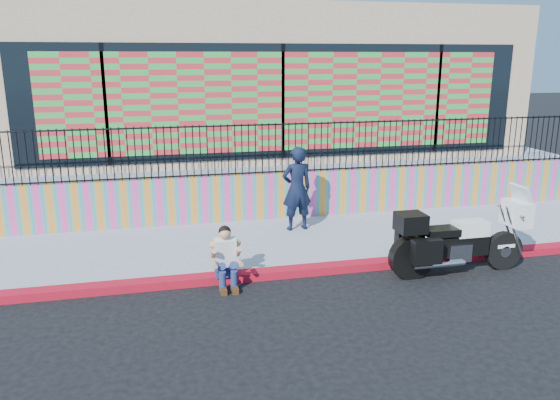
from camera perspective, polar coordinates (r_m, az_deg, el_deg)
name	(u,v)px	position (r m, az deg, el deg)	size (l,w,h in m)	color
ground	(333,272)	(10.45, 5.53, -7.46)	(90.00, 90.00, 0.00)	black
red_curb	(333,268)	(10.42, 5.54, -7.08)	(16.00, 0.30, 0.15)	#A70B1C
sidewalk	(309,240)	(11.90, 3.03, -4.22)	(16.00, 3.00, 0.15)	#929AAF
mural_wall	(291,195)	(13.20, 1.15, 0.55)	(16.00, 0.20, 1.10)	#F5409B
metal_fence	(291,148)	(12.96, 1.18, 5.48)	(15.80, 0.04, 1.20)	black
elevated_platform	(253,160)	(18.09, -2.81, 4.18)	(16.00, 10.00, 1.25)	#929AAF
storefront_building	(254,79)	(17.58, -2.78, 12.49)	(14.00, 8.06, 4.00)	tan
police_motorcycle	(457,238)	(10.61, 18.02, -3.84)	(2.64, 0.87, 1.64)	black
police_officer	(297,189)	(12.13, 1.76, 1.20)	(0.69, 0.45, 1.89)	black
seated_man	(226,263)	(9.63, -5.62, -6.56)	(0.54, 0.71, 1.06)	navy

